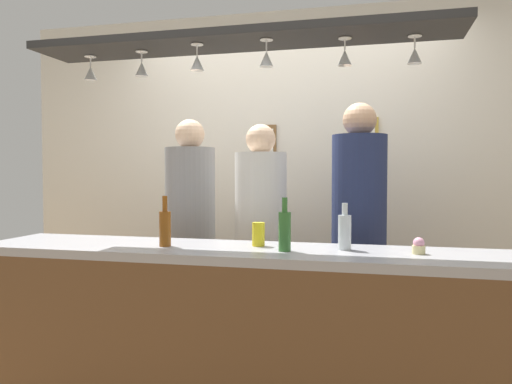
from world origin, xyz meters
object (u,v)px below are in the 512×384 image
object	(u,v)px
person_middle_white_patterned_shirt	(261,225)
bottle_soda_clear	(345,231)
picture_frame_lower_pair	(359,152)
person_left_grey_shirt	(190,219)
person_right_navy_shirt	(359,215)
bottle_beer_green_import	(285,230)
bottle_beer_amber_tall	(165,227)
drink_can	(258,234)
picture_frame_upper_small	(363,130)
cupcake	(419,246)
picture_frame_crest	(265,142)

from	to	relation	value
person_middle_white_patterned_shirt	bottle_soda_clear	bearing A→B (deg)	-49.68
person_middle_white_patterned_shirt	picture_frame_lower_pair	size ratio (longest dim) A/B	5.54
person_left_grey_shirt	person_middle_white_patterned_shirt	distance (m)	0.49
person_right_navy_shirt	bottle_beer_green_import	xyz separation A→B (m)	(-0.32, -0.82, -0.01)
bottle_beer_amber_tall	picture_frame_lower_pair	size ratio (longest dim) A/B	0.87
person_middle_white_patterned_shirt	bottle_soda_clear	size ratio (longest dim) A/B	7.22
bottle_soda_clear	drink_can	size ratio (longest dim) A/B	1.89
bottle_soda_clear	bottle_beer_amber_tall	size ratio (longest dim) A/B	0.88
picture_frame_upper_small	picture_frame_lower_pair	world-z (taller)	picture_frame_upper_small
bottle_beer_green_import	cupcake	bearing A→B (deg)	6.45
person_left_grey_shirt	person_right_navy_shirt	world-z (taller)	person_right_navy_shirt
person_middle_white_patterned_shirt	bottle_beer_green_import	xyz separation A→B (m)	(0.31, -0.82, 0.07)
person_left_grey_shirt	picture_frame_crest	distance (m)	0.93
drink_can	cupcake	size ratio (longest dim) A/B	1.56
person_left_grey_shirt	drink_can	bearing A→B (deg)	-46.58
bottle_beer_green_import	bottle_soda_clear	xyz separation A→B (m)	(0.28, 0.12, -0.01)
cupcake	drink_can	bearing A→B (deg)	175.42
drink_can	picture_frame_lower_pair	xyz separation A→B (m)	(0.46, 1.32, 0.47)
drink_can	cupcake	world-z (taller)	drink_can
picture_frame_crest	person_right_navy_shirt	bearing A→B (deg)	-40.37
bottle_beer_green_import	picture_frame_lower_pair	size ratio (longest dim) A/B	0.87
drink_can	picture_frame_upper_small	distance (m)	1.55
person_right_navy_shirt	bottle_soda_clear	distance (m)	0.70
person_right_navy_shirt	bottle_beer_green_import	size ratio (longest dim) A/B	6.84
person_right_navy_shirt	bottle_beer_amber_tall	distance (m)	1.24
person_left_grey_shirt	bottle_beer_green_import	distance (m)	1.15
person_middle_white_patterned_shirt	drink_can	size ratio (longest dim) A/B	13.62
bottle_beer_amber_tall	cupcake	xyz separation A→B (m)	(1.25, 0.06, -0.06)
bottle_soda_clear	bottle_beer_amber_tall	world-z (taller)	bottle_beer_amber_tall
cupcake	picture_frame_lower_pair	distance (m)	1.51
person_middle_white_patterned_shirt	picture_frame_lower_pair	distance (m)	1.01
bottle_beer_amber_tall	picture_frame_upper_small	distance (m)	1.83
bottle_soda_clear	cupcake	distance (m)	0.35
person_left_grey_shirt	cupcake	bearing A→B (deg)	-27.52
person_left_grey_shirt	person_middle_white_patterned_shirt	bearing A→B (deg)	0.00
person_left_grey_shirt	picture_frame_lower_pair	size ratio (longest dim) A/B	5.68
person_right_navy_shirt	bottle_beer_green_import	bearing A→B (deg)	-111.33
picture_frame_lower_pair	bottle_beer_green_import	bearing A→B (deg)	-101.44
bottle_beer_green_import	picture_frame_crest	size ratio (longest dim) A/B	1.00
drink_can	picture_frame_lower_pair	distance (m)	1.48
bottle_beer_amber_tall	cupcake	world-z (taller)	bottle_beer_amber_tall
cupcake	picture_frame_lower_pair	bearing A→B (deg)	103.30
person_right_navy_shirt	picture_frame_upper_small	world-z (taller)	person_right_navy_shirt
person_middle_white_patterned_shirt	person_right_navy_shirt	bearing A→B (deg)	0.00
person_middle_white_patterned_shirt	bottle_beer_amber_tall	size ratio (longest dim) A/B	6.39
person_middle_white_patterned_shirt	cupcake	bearing A→B (deg)	-38.51
bottle_soda_clear	drink_can	world-z (taller)	bottle_soda_clear
bottle_soda_clear	picture_frame_lower_pair	size ratio (longest dim) A/B	0.77
person_left_grey_shirt	bottle_beer_green_import	world-z (taller)	person_left_grey_shirt
person_left_grey_shirt	bottle_soda_clear	world-z (taller)	person_left_grey_shirt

